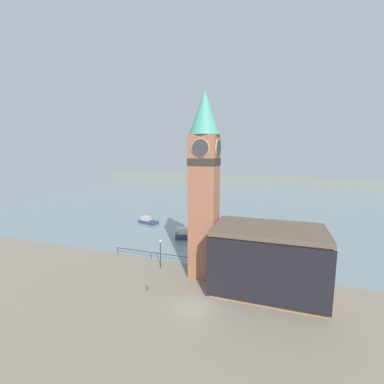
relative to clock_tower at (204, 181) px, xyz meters
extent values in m
plane|color=gray|center=(1.18, -7.68, -12.68)|extent=(160.00, 160.00, 0.00)
cube|color=gray|center=(1.18, 62.50, -12.68)|extent=(160.00, 120.00, 0.00)
cube|color=gray|center=(1.18, 102.50, -10.18)|extent=(180.00, 3.00, 5.00)
cube|color=#232328|center=(-9.08, 2.25, -11.63)|extent=(12.78, 0.08, 0.08)
cylinder|color=#232328|center=(-15.17, 2.25, -12.16)|extent=(0.07, 0.07, 1.05)
cylinder|color=#232328|center=(-9.08, 2.25, -12.16)|extent=(0.07, 0.07, 1.05)
cylinder|color=#232328|center=(-2.99, 2.25, -12.16)|extent=(0.07, 0.07, 1.05)
cube|color=#935B42|center=(-0.01, 0.01, -3.47)|extent=(3.36, 3.36, 18.43)
cube|color=#2D2823|center=(-0.01, 0.01, 2.41)|extent=(3.48, 3.48, 0.90)
cylinder|color=tan|center=(-0.01, -1.74, 4.13)|extent=(2.24, 0.12, 2.24)
cylinder|color=#333338|center=(-0.01, -1.82, 4.13)|extent=(2.04, 0.12, 2.04)
cylinder|color=tan|center=(1.74, 0.01, 4.13)|extent=(0.12, 2.24, 2.24)
cylinder|color=#333338|center=(1.82, 0.01, 4.13)|extent=(0.12, 2.04, 2.04)
cone|color=teal|center=(-0.01, 0.01, 8.46)|extent=(3.87, 3.87, 5.43)
cube|color=#9E754C|center=(8.22, -1.52, -9.06)|extent=(12.12, 7.44, 7.24)
cube|color=brown|center=(8.22, -1.52, -5.19)|extent=(12.52, 7.84, 0.50)
cube|color=black|center=(8.22, -5.39, -8.92)|extent=(12.62, 0.30, 6.66)
cube|color=#333856|center=(-7.20, 13.00, -12.16)|extent=(4.62, 3.22, 1.04)
cube|color=silver|center=(-7.91, 12.75, -11.10)|extent=(2.20, 1.90, 1.10)
cube|color=#333856|center=(-19.33, 20.35, -12.35)|extent=(5.02, 3.22, 0.66)
cube|color=#B2B2B2|center=(-20.14, 20.57, -11.57)|extent=(2.35, 1.94, 0.91)
cylinder|color=brown|center=(-1.58, 0.59, -12.38)|extent=(0.29, 0.29, 0.61)
sphere|color=brown|center=(-1.58, 0.59, -12.07)|extent=(0.30, 0.30, 0.30)
cylinder|color=brown|center=(-5.17, -6.17, -12.45)|extent=(0.28, 0.28, 0.46)
sphere|color=brown|center=(-5.17, -6.17, -12.22)|extent=(0.30, 0.30, 0.30)
cylinder|color=black|center=(-6.36, -0.06, -10.76)|extent=(0.10, 0.10, 3.85)
sphere|color=silver|center=(-6.36, -0.06, -8.74)|extent=(0.32, 0.32, 0.32)
camera|label=1|loc=(9.05, -31.40, 3.42)|focal=24.00mm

